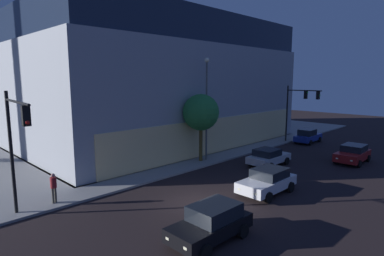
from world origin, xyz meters
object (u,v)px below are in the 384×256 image
(pedestrian_waiting, at_px, (54,185))
(car_blue, at_px, (308,136))
(traffic_light_far_corner, at_px, (299,103))
(street_lamp_sidewalk, at_px, (207,98))
(car_red, at_px, (353,153))
(traffic_light_near_corner, at_px, (15,137))
(car_silver, at_px, (268,157))
(car_black, at_px, (211,222))
(modern_building, at_px, (151,83))
(sidewalk_tree, at_px, (201,113))
(car_white, at_px, (267,181))

(pedestrian_waiting, height_order, car_blue, pedestrian_waiting)
(traffic_light_far_corner, height_order, street_lamp_sidewalk, street_lamp_sidewalk)
(car_red, bearing_deg, traffic_light_near_corner, 162.84)
(street_lamp_sidewalk, bearing_deg, car_silver, -61.05)
(car_blue, bearing_deg, car_black, -164.41)
(pedestrian_waiting, relative_size, car_blue, 0.41)
(modern_building, distance_m, sidewalk_tree, 13.11)
(sidewalk_tree, xyz_separation_m, car_blue, (15.62, -2.93, -3.75))
(modern_building, xyz_separation_m, sidewalk_tree, (-3.92, -12.26, -2.49))
(street_lamp_sidewalk, height_order, car_red, street_lamp_sidewalk)
(sidewalk_tree, bearing_deg, car_red, -45.35)
(traffic_light_far_corner, xyz_separation_m, car_red, (-4.46, -7.60, -3.96))
(modern_building, height_order, pedestrian_waiting, modern_building)
(car_white, xyz_separation_m, car_silver, (6.03, 3.59, -0.06))
(street_lamp_sidewalk, xyz_separation_m, pedestrian_waiting, (-14.16, -0.56, -4.61))
(traffic_light_far_corner, distance_m, street_lamp_sidewalk, 13.80)
(street_lamp_sidewalk, bearing_deg, traffic_light_far_corner, -9.21)
(sidewalk_tree, height_order, car_blue, sidewalk_tree)
(car_black, bearing_deg, car_red, 0.51)
(car_white, distance_m, car_red, 12.50)
(traffic_light_far_corner, bearing_deg, modern_building, 125.31)
(sidewalk_tree, xyz_separation_m, car_red, (9.77, -9.89, -3.75))
(traffic_light_near_corner, height_order, car_red, traffic_light_near_corner)
(modern_building, distance_m, pedestrian_waiting, 22.46)
(traffic_light_far_corner, height_order, sidewalk_tree, traffic_light_far_corner)
(sidewalk_tree, bearing_deg, car_silver, -56.13)
(car_black, distance_m, car_blue, 26.56)
(car_white, bearing_deg, traffic_light_near_corner, 153.24)
(street_lamp_sidewalk, distance_m, car_blue, 16.05)
(traffic_light_far_corner, xyz_separation_m, car_white, (-16.89, -6.31, -3.94))
(car_silver, bearing_deg, car_white, -149.19)
(pedestrian_waiting, bearing_deg, traffic_light_far_corner, -3.40)
(street_lamp_sidewalk, distance_m, pedestrian_waiting, 14.90)
(traffic_light_far_corner, distance_m, pedestrian_waiting, 28.02)
(car_white, distance_m, car_silver, 7.02)
(car_white, distance_m, car_blue, 19.14)
(car_white, relative_size, car_blue, 1.01)
(sidewalk_tree, height_order, car_black, sidewalk_tree)
(sidewalk_tree, xyz_separation_m, car_white, (-2.66, -8.60, -3.73))
(pedestrian_waiting, bearing_deg, street_lamp_sidewalk, 2.25)
(traffic_light_near_corner, xyz_separation_m, car_silver, (19.08, -2.99, -3.88))
(modern_building, bearing_deg, car_black, -121.88)
(car_white, bearing_deg, modern_building, 72.48)
(modern_building, height_order, car_black, modern_building)
(car_red, bearing_deg, car_white, 174.09)
(modern_building, xyz_separation_m, traffic_light_far_corner, (10.31, -14.55, -2.28))
(car_red, bearing_deg, car_silver, 142.70)
(pedestrian_waiting, bearing_deg, traffic_light_near_corner, -148.04)
(modern_building, bearing_deg, car_red, -75.20)
(modern_building, distance_m, car_white, 22.74)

